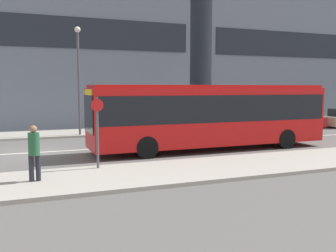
{
  "coord_description": "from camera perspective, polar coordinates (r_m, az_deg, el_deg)",
  "views": [
    {
      "loc": [
        -0.44,
        -18.15,
        3.01
      ],
      "look_at": [
        5.9,
        -1.88,
        1.2
      ],
      "focal_mm": 40.0,
      "sensor_mm": 36.0,
      "label": 1
    }
  ],
  "objects": [
    {
      "name": "bus_stop_sign",
      "position": [
        13.46,
        -10.71,
        -0.14
      ],
      "size": [
        0.44,
        0.12,
        2.53
      ],
      "color": "#4C4C51",
      "rests_on": "sidewalk_near"
    },
    {
      "name": "parked_car_0",
      "position": [
        25.0,
        9.57,
        0.32
      ],
      "size": [
        4.19,
        1.87,
        1.26
      ],
      "color": "black",
      "rests_on": "ground_plane"
    },
    {
      "name": "street_lamp",
      "position": [
        23.34,
        -13.49,
        8.46
      ],
      "size": [
        0.36,
        0.36,
        6.47
      ],
      "color": "#4C4C51",
      "rests_on": "sidewalk_far"
    },
    {
      "name": "city_bus",
      "position": [
        18.1,
        6.5,
        2.04
      ],
      "size": [
        11.65,
        2.47,
        3.11
      ],
      "rotation": [
        0.0,
        0.0,
        -0.09
      ],
      "color": "red",
      "rests_on": "ground_plane"
    },
    {
      "name": "sidewalk_near",
      "position": [
        12.27,
        -18.78,
        -8.29
      ],
      "size": [
        44.0,
        3.5,
        0.13
      ],
      "color": "#A39E93",
      "rests_on": "ground_plane"
    },
    {
      "name": "sidewalk_far",
      "position": [
        24.58,
        -20.1,
        -1.32
      ],
      "size": [
        44.0,
        3.5,
        0.13
      ],
      "color": "#A39E93",
      "rests_on": "ground_plane"
    },
    {
      "name": "ground_plane",
      "position": [
        18.4,
        -19.66,
        -3.84
      ],
      "size": [
        120.0,
        120.0,
        0.0
      ],
      "primitive_type": "plane",
      "color": "#595654"
    },
    {
      "name": "lane_centerline",
      "position": [
        18.4,
        -19.66,
        -3.83
      ],
      "size": [
        41.8,
        0.16,
        0.01
      ],
      "color": "silver",
      "rests_on": "ground_plane"
    },
    {
      "name": "parked_car_1",
      "position": [
        28.37,
        18.46,
        0.75
      ],
      "size": [
        4.69,
        1.75,
        1.25
      ],
      "color": "maroon",
      "rests_on": "ground_plane"
    },
    {
      "name": "pedestrian_near_stop",
      "position": [
        12.17,
        -19.73,
        -3.4
      ],
      "size": [
        0.35,
        0.34,
        1.73
      ],
      "rotation": [
        0.0,
        0.0,
        0.03
      ],
      "color": "#23232D",
      "rests_on": "sidewalk_near"
    }
  ]
}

